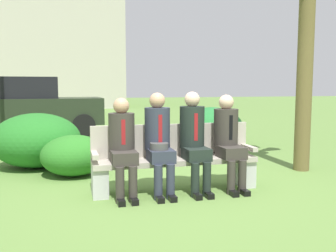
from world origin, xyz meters
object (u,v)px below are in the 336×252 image
Objects in this scene: seated_man_centerright at (194,136)px; seated_man_rightmost at (228,136)px; shrub_far_lawn at (74,155)px; parked_car_near at (32,107)px; seated_man_leftmost at (123,142)px; building_backdrop at (32,12)px; shrub_near_bench at (211,127)px; seated_man_centerleft at (159,138)px; shrub_mid_lawn at (37,140)px; park_bench at (174,159)px.

seated_man_rightmost is at bearing -0.46° from seated_man_centerright.
parked_car_near reaches higher than shrub_far_lawn.
seated_man_leftmost is 0.10× the size of building_backdrop.
building_backdrop reaches higher than shrub_near_bench.
shrub_near_bench is at bearing 58.59° from seated_man_centerleft.
parked_car_near is at bearing 142.44° from shrub_near_bench.
shrub_mid_lawn is (-2.19, 2.13, -0.28)m from seated_man_centerright.
building_backdrop is at bearing 94.53° from shrub_mid_lawn.
seated_man_centerright reaches higher than seated_man_rightmost.
seated_man_rightmost reaches higher than shrub_mid_lawn.
seated_man_centerleft is 0.99× the size of seated_man_centerright.
seated_man_leftmost is 4.27m from shrub_near_bench.
seated_man_centerright is 3.07m from shrub_mid_lawn.
seated_man_centerright reaches higher than seated_man_centerleft.
seated_man_centerleft is 1.28× the size of shrub_far_lawn.
park_bench is 1.68× the size of seated_man_centerleft.
seated_man_centerright is 3.77m from shrub_near_bench.
seated_man_leftmost reaches higher than shrub_far_lawn.
shrub_near_bench is at bearing 60.81° from park_bench.
shrub_mid_lawn is at bearing 127.13° from shrub_far_lawn.
park_bench is 1.66× the size of seated_man_centerright.
seated_man_rightmost reaches higher than seated_man_leftmost.
shrub_mid_lawn is at bearing 141.61° from seated_man_rightmost.
seated_man_centerleft is at bearing -51.49° from shrub_mid_lawn.
park_bench is at bearing -45.80° from shrub_mid_lawn.
seated_man_centerright is at bearing 0.78° from seated_man_centerleft.
shrub_near_bench is 5.37m from parked_car_near.
seated_man_centerright reaches higher than shrub_far_lawn.
shrub_near_bench is 0.12× the size of building_backdrop.
shrub_near_bench is (1.09, 3.41, -0.26)m from seated_man_rightmost.
seated_man_leftmost is at bearing -179.57° from seated_man_centerright.
shrub_near_bench is at bearing 33.53° from shrub_far_lawn.
parked_car_near is at bearing -85.87° from building_backdrop.
seated_man_centerright is at bearing -44.20° from shrub_mid_lawn.
seated_man_centerright is (0.49, 0.01, 0.01)m from seated_man_centerleft.
park_bench is 2.15× the size of shrub_far_lawn.
shrub_near_bench is (2.08, 3.41, -0.28)m from seated_man_centerleft.
seated_man_rightmost is at bearing 0.12° from seated_man_leftmost.
shrub_mid_lawn reaches higher than shrub_near_bench.
shrub_mid_lawn is at bearing 119.73° from seated_man_leftmost.
parked_car_near is (-2.17, 6.68, 0.09)m from seated_man_centerleft.
seated_man_centerleft is 23.17m from building_backdrop.
seated_man_rightmost reaches higher than shrub_far_lawn.
seated_man_centerleft is 0.49m from seated_man_centerright.
shrub_near_bench is at bearing -37.56° from parked_car_near.
seated_man_rightmost is 3.45m from shrub_mid_lawn.
parked_car_near reaches higher than shrub_mid_lawn.
shrub_mid_lawn is at bearing 128.51° from seated_man_centerleft.
building_backdrop is at bearing 100.90° from seated_man_rightmost.
park_bench is 1.78m from shrub_far_lawn.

